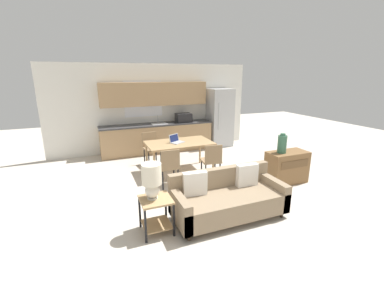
{
  "coord_description": "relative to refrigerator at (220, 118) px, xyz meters",
  "views": [
    {
      "loc": [
        -1.94,
        -3.37,
        2.39
      ],
      "look_at": [
        0.04,
        1.5,
        0.95
      ],
      "focal_mm": 24.0,
      "sensor_mm": 36.0,
      "label": 1
    }
  ],
  "objects": [
    {
      "name": "ground_plane",
      "position": [
        -2.16,
        -4.25,
        -0.96
      ],
      "size": [
        20.0,
        20.0,
        0.0
      ],
      "primitive_type": "plane",
      "color": "beige"
    },
    {
      "name": "wall_back",
      "position": [
        -2.17,
        0.38,
        0.39
      ],
      "size": [
        6.4,
        0.07,
        2.7
      ],
      "color": "silver",
      "rests_on": "ground_plane"
    },
    {
      "name": "kitchen_counter",
      "position": [
        -2.15,
        0.08,
        -0.12
      ],
      "size": [
        3.48,
        0.65,
        2.15
      ],
      "color": "tan",
      "rests_on": "ground_plane"
    },
    {
      "name": "refrigerator",
      "position": [
        0.0,
        0.0,
        0.0
      ],
      "size": [
        0.76,
        0.7,
        1.92
      ],
      "color": "#B7BABC",
      "rests_on": "ground_plane"
    },
    {
      "name": "dining_table",
      "position": [
        -2.1,
        -1.85,
        -0.26
      ],
      "size": [
        1.6,
        0.94,
        0.76
      ],
      "color": "tan",
      "rests_on": "ground_plane"
    },
    {
      "name": "couch",
      "position": [
        -2.05,
        -4.14,
        -0.62
      ],
      "size": [
        1.92,
        0.8,
        0.84
      ],
      "color": "#3D2D1E",
      "rests_on": "ground_plane"
    },
    {
      "name": "side_table",
      "position": [
        -3.29,
        -4.14,
        -0.58
      ],
      "size": [
        0.47,
        0.47,
        0.56
      ],
      "color": "tan",
      "rests_on": "ground_plane"
    },
    {
      "name": "table_lamp",
      "position": [
        -3.33,
        -4.11,
        -0.08
      ],
      "size": [
        0.3,
        0.3,
        0.56
      ],
      "color": "silver",
      "rests_on": "side_table"
    },
    {
      "name": "credenza",
      "position": [
        -0.08,
        -3.37,
        -0.6
      ],
      "size": [
        0.92,
        0.47,
        0.72
      ],
      "color": "brown",
      "rests_on": "ground_plane"
    },
    {
      "name": "vase",
      "position": [
        -0.26,
        -3.36,
        -0.04
      ],
      "size": [
        0.19,
        0.19,
        0.43
      ],
      "color": "#336047",
      "rests_on": "credenza"
    },
    {
      "name": "dining_chair_near_left",
      "position": [
        -2.62,
        -2.65,
        -0.46
      ],
      "size": [
        0.44,
        0.44,
        0.87
      ],
      "rotation": [
        0.0,
        0.0,
        3.11
      ],
      "color": "#997A56",
      "rests_on": "ground_plane"
    },
    {
      "name": "dining_chair_far_left",
      "position": [
        -2.62,
        -1.04,
        -0.46
      ],
      "size": [
        0.47,
        0.47,
        0.87
      ],
      "rotation": [
        0.0,
        0.0,
        0.14
      ],
      "color": "#997A56",
      "rests_on": "ground_plane"
    },
    {
      "name": "dining_chair_near_right",
      "position": [
        -1.6,
        -2.64,
        -0.46
      ],
      "size": [
        0.47,
        0.47,
        0.87
      ],
      "rotation": [
        0.0,
        0.0,
        3.0
      ],
      "color": "#997A56",
      "rests_on": "ground_plane"
    },
    {
      "name": "laptop",
      "position": [
        -2.18,
        -1.83,
        -0.15
      ],
      "size": [
        0.4,
        0.38,
        0.2
      ],
      "rotation": [
        0.0,
        0.0,
        0.53
      ],
      "color": "#B7BABC",
      "rests_on": "dining_table"
    }
  ]
}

